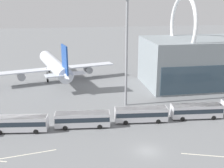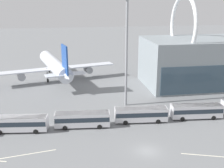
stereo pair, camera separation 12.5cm
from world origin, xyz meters
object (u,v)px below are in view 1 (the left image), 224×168
object	(u,v)px
shuttle_bus_2	(82,119)
shuttle_bus_3	(141,114)
airliner_at_gate_near	(55,66)
airliner_at_gate_far	(212,56)
floodlight_mast	(127,31)
shuttle_bus_4	(196,110)
shuttle_bus_1	(19,123)

from	to	relation	value
shuttle_bus_2	shuttle_bus_3	xyz separation A→B (m)	(12.56, 0.52, 0.00)
airliner_at_gate_near	airliner_at_gate_far	xyz separation A→B (m)	(57.99, 8.07, -0.32)
airliner_at_gate_far	shuttle_bus_3	size ratio (longest dim) A/B	3.74
airliner_at_gate_far	floodlight_mast	size ratio (longest dim) A/B	1.61
shuttle_bus_2	shuttle_bus_4	bearing A→B (deg)	5.89
shuttle_bus_1	shuttle_bus_2	distance (m)	12.56
airliner_at_gate_far	shuttle_bus_1	distance (m)	77.70
shuttle_bus_3	shuttle_bus_2	bearing A→B (deg)	-172.56
airliner_at_gate_near	shuttle_bus_2	world-z (taller)	airliner_at_gate_near
shuttle_bus_1	shuttle_bus_2	xyz separation A→B (m)	(12.56, -0.04, 0.00)
airliner_at_gate_far	shuttle_bus_3	world-z (taller)	airliner_at_gate_far
shuttle_bus_2	airliner_at_gate_near	bearing A→B (deg)	105.08
airliner_at_gate_near	airliner_at_gate_far	world-z (taller)	airliner_at_gate_far
airliner_at_gate_near	shuttle_bus_3	world-z (taller)	airliner_at_gate_near
shuttle_bus_1	shuttle_bus_3	xyz separation A→B (m)	(25.12, 0.47, 0.00)
airliner_at_gate_near	shuttle_bus_4	world-z (taller)	airliner_at_gate_near
shuttle_bus_4	floodlight_mast	bearing A→B (deg)	147.61
shuttle_bus_1	shuttle_bus_2	bearing A→B (deg)	6.90
floodlight_mast	shuttle_bus_1	bearing A→B (deg)	-156.09
shuttle_bus_1	shuttle_bus_3	distance (m)	25.13
shuttle_bus_4	airliner_at_gate_near	bearing A→B (deg)	136.31
shuttle_bus_1	shuttle_bus_2	size ratio (longest dim) A/B	1.00
airliner_at_gate_far	floodlight_mast	xyz separation A→B (m)	(-40.34, -32.90, 13.80)
airliner_at_gate_near	shuttle_bus_4	distance (m)	47.21
shuttle_bus_1	airliner_at_gate_far	bearing A→B (deg)	41.17
airliner_at_gate_far	shuttle_bus_2	world-z (taller)	airliner_at_gate_far
floodlight_mast	shuttle_bus_2	bearing A→B (deg)	-136.92
airliner_at_gate_far	shuttle_bus_3	bearing A→B (deg)	130.78
airliner_at_gate_near	airliner_at_gate_far	distance (m)	58.55
shuttle_bus_4	shuttle_bus_2	bearing A→B (deg)	-174.64
airliner_at_gate_near	airliner_at_gate_far	size ratio (longest dim) A/B	0.89
shuttle_bus_2	shuttle_bus_1	bearing A→B (deg)	-175.08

